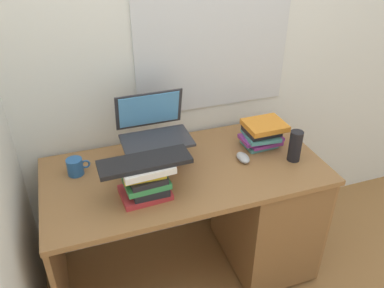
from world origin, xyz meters
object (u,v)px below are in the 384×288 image
(water_bottle, at_px, (295,146))
(book_stack_side, at_px, (262,133))
(desk, at_px, (248,208))
(keyboard, at_px, (145,162))
(book_stack_keyboard_riser, at_px, (146,180))
(mug, at_px, (75,167))
(laptop, at_px, (153,127))
(book_stack_tall, at_px, (157,153))
(computer_mouse, at_px, (243,158))

(water_bottle, bearing_deg, book_stack_side, 118.28)
(desk, xyz_separation_m, keyboard, (-0.61, -0.12, 0.54))
(book_stack_keyboard_riser, xyz_separation_m, mug, (-0.30, 0.29, -0.04))
(mug, bearing_deg, water_bottle, -12.55)
(laptop, distance_m, mug, 0.44)
(book_stack_keyboard_riser, xyz_separation_m, water_bottle, (0.82, 0.04, -0.00))
(book_stack_keyboard_riser, relative_size, keyboard, 0.61)
(desk, relative_size, mug, 12.36)
(book_stack_tall, bearing_deg, book_stack_keyboard_riser, -116.57)
(book_stack_tall, relative_size, book_stack_keyboard_riser, 0.96)
(keyboard, bearing_deg, mug, 135.47)
(desk, xyz_separation_m, water_bottle, (0.21, -0.08, 0.43))
(book_stack_tall, height_order, book_stack_side, same)
(book_stack_keyboard_riser, bearing_deg, mug, 136.38)
(book_stack_side, relative_size, water_bottle, 1.37)
(book_stack_side, xyz_separation_m, mug, (-1.02, 0.07, -0.04))
(book_stack_keyboard_riser, distance_m, keyboard, 0.10)
(book_stack_keyboard_riser, xyz_separation_m, computer_mouse, (0.56, 0.12, -0.07))
(laptop, relative_size, mug, 2.97)
(book_stack_tall, bearing_deg, computer_mouse, -12.20)
(book_stack_tall, distance_m, laptop, 0.14)
(book_stack_keyboard_riser, height_order, book_stack_side, book_stack_keyboard_riser)
(water_bottle, bearing_deg, book_stack_tall, 165.83)
(desk, height_order, keyboard, keyboard)
(book_stack_tall, bearing_deg, keyboard, -116.78)
(book_stack_side, bearing_deg, keyboard, -162.89)
(book_stack_keyboard_riser, xyz_separation_m, laptop, (0.11, 0.27, 0.12))
(book_stack_tall, bearing_deg, laptop, 89.06)
(desk, distance_m, mug, 1.01)
(book_stack_keyboard_riser, height_order, laptop, laptop)
(desk, distance_m, laptop, 0.76)
(laptop, bearing_deg, computer_mouse, -18.80)
(computer_mouse, bearing_deg, mug, 168.99)
(book_stack_side, bearing_deg, water_bottle, -61.72)
(desk, xyz_separation_m, book_stack_tall, (-0.50, 0.10, 0.43))
(book_stack_tall, relative_size, computer_mouse, 2.37)
(desk, bearing_deg, keyboard, -169.37)
(mug, bearing_deg, book_stack_tall, -9.71)
(computer_mouse, bearing_deg, desk, -4.32)
(water_bottle, bearing_deg, keyboard, -177.40)
(laptop, bearing_deg, mug, 177.91)
(book_stack_side, bearing_deg, book_stack_tall, -179.51)
(laptop, relative_size, computer_mouse, 3.38)
(desk, relative_size, book_stack_tall, 5.94)
(book_stack_tall, relative_size, book_stack_side, 1.04)
(book_stack_tall, bearing_deg, mug, 170.29)
(book_stack_side, distance_m, computer_mouse, 0.20)
(book_stack_tall, xyz_separation_m, computer_mouse, (0.45, -0.10, -0.06))
(mug, bearing_deg, book_stack_side, -3.65)
(keyboard, distance_m, water_bottle, 0.83)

